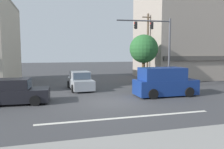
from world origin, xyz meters
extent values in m
plane|color=#3D3D3F|center=(0.00, 0.00, 0.00)|extent=(120.00, 120.00, 0.00)
cube|color=silver|center=(0.00, -3.50, 0.00)|extent=(9.00, 0.24, 0.01)
cube|color=gray|center=(12.49, 11.25, 5.87)|extent=(10.27, 8.23, 11.73)
cube|color=#4C4742|center=(12.49, 7.04, 2.60)|extent=(9.76, 0.24, 0.50)
cylinder|color=#4C3823|center=(5.22, 6.71, 1.27)|extent=(0.32, 0.32, 2.54)
sphere|color=#28602D|center=(5.22, 6.71, 3.60)|extent=(2.83, 2.83, 2.83)
cylinder|color=brown|center=(7.01, 9.74, 3.80)|extent=(0.22, 0.22, 7.61)
cube|color=#473828|center=(7.01, 9.74, 7.21)|extent=(1.40, 0.12, 0.10)
cylinder|color=#47474C|center=(6.51, 4.02, 3.10)|extent=(0.18, 0.18, 6.20)
cylinder|color=#47474C|center=(4.12, 4.24, 5.95)|extent=(4.79, 0.55, 0.12)
cube|color=black|center=(4.84, 4.17, 5.55)|extent=(0.22, 0.26, 0.60)
sphere|color=red|center=(4.72, 4.18, 5.73)|extent=(0.12, 0.12, 0.12)
sphere|color=black|center=(4.72, 4.18, 5.55)|extent=(0.12, 0.12, 0.12)
sphere|color=black|center=(4.72, 4.18, 5.37)|extent=(0.12, 0.12, 0.12)
cube|color=black|center=(3.40, 4.30, 5.55)|extent=(0.22, 0.26, 0.60)
sphere|color=red|center=(3.28, 4.31, 5.73)|extent=(0.12, 0.12, 0.12)
sphere|color=black|center=(3.28, 4.31, 5.55)|extent=(0.12, 0.12, 0.12)
sphere|color=black|center=(3.28, 4.31, 5.37)|extent=(0.12, 0.12, 0.12)
cube|color=navy|center=(4.51, 0.99, 0.66)|extent=(4.61, 1.88, 1.10)
cube|color=navy|center=(4.21, 0.99, 1.66)|extent=(3.21, 1.82, 0.90)
cube|color=#475666|center=(5.83, 0.98, 1.66)|extent=(0.07, 1.66, 0.76)
cylinder|color=black|center=(5.94, 1.90, 0.36)|extent=(0.72, 0.21, 0.72)
cylinder|color=black|center=(5.93, 0.06, 0.36)|extent=(0.72, 0.21, 0.72)
cylinder|color=black|center=(3.09, 1.92, 0.36)|extent=(0.72, 0.21, 0.72)
cylinder|color=black|center=(3.08, 0.08, 0.36)|extent=(0.72, 0.21, 0.72)
cube|color=#999EA3|center=(-1.28, 5.49, 0.54)|extent=(1.93, 4.19, 0.80)
cube|color=#999EA3|center=(-1.29, 5.59, 1.26)|extent=(1.67, 1.99, 0.64)
cube|color=#475666|center=(-1.23, 4.62, 1.26)|extent=(1.44, 0.14, 0.54)
cylinder|color=black|center=(-0.36, 4.27, 0.32)|extent=(0.22, 0.65, 0.64)
cylinder|color=black|center=(-2.06, 4.17, 0.32)|extent=(0.22, 0.65, 0.64)
cylinder|color=black|center=(-0.50, 6.80, 0.32)|extent=(0.22, 0.65, 0.64)
cylinder|color=black|center=(-2.20, 6.71, 0.32)|extent=(0.22, 0.65, 0.64)
cube|color=black|center=(-5.89, 1.14, 0.54)|extent=(4.19, 1.93, 0.80)
cube|color=black|center=(-5.99, 1.15, 1.26)|extent=(1.99, 1.67, 0.64)
cube|color=#475666|center=(-5.02, 1.09, 1.26)|extent=(0.14, 1.44, 0.54)
cylinder|color=black|center=(-4.57, 1.92, 0.32)|extent=(0.65, 0.22, 0.64)
cylinder|color=black|center=(-4.67, 0.22, 0.32)|extent=(0.65, 0.22, 0.64)
camera|label=1|loc=(-3.61, -13.50, 3.21)|focal=35.00mm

